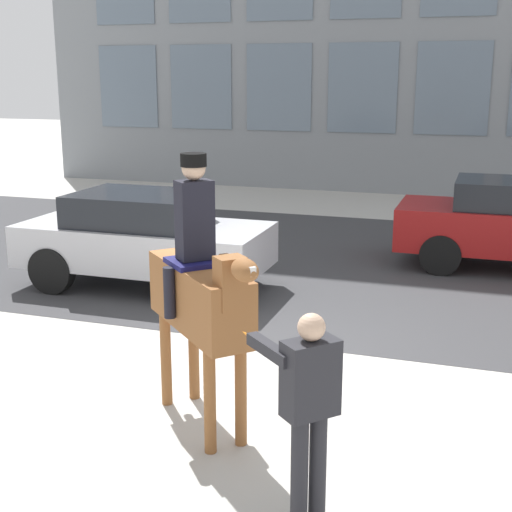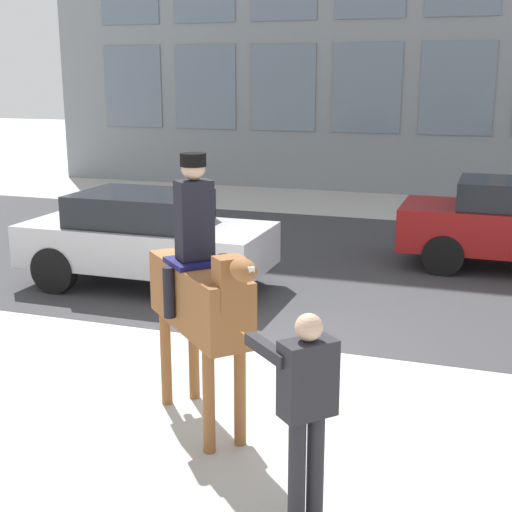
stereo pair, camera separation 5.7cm
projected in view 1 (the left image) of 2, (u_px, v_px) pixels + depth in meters
name	position (u px, v px, depth m)	size (l,w,h in m)	color
ground_plane	(265.00, 359.00, 8.55)	(80.00, 80.00, 0.00)	#B2AFA8
road_surface	(344.00, 263.00, 12.92)	(22.31, 8.50, 0.01)	#38383A
mounted_horse_lead	(201.00, 291.00, 6.64)	(1.57, 1.54, 2.63)	brown
pedestrian_bystander	(308.00, 405.00, 5.13)	(0.88, 0.59, 1.71)	#232328
street_car_near_lane	(143.00, 237.00, 11.33)	(3.92, 1.81, 1.52)	#B7B7BC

